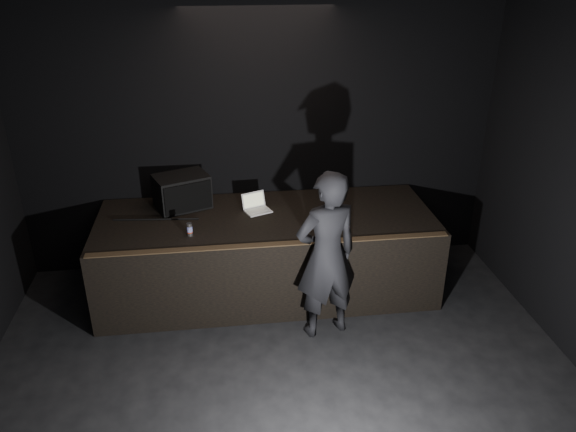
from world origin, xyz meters
The scene contains 10 objects.
room_walls centered at (0.00, 0.00, 2.02)m, with size 6.10×7.10×3.52m.
stage_riser centered at (0.00, 2.73, 0.50)m, with size 4.00×1.50×1.00m, color black.
riser_lip centered at (0.00, 2.02, 1.01)m, with size 3.92×0.10×0.01m, color brown.
stage_monitor centered at (-0.99, 3.13, 1.21)m, with size 0.74×0.65×0.42m.
cable centered at (-1.29, 2.80, 1.01)m, with size 0.02×0.02×1.00m, color black.
laptop centered at (-0.10, 2.93, 1.05)m, with size 0.37×0.36×0.20m.
beer_can centered at (-0.88, 2.35, 1.07)m, with size 0.06×0.06×0.15m.
plastic_cup centered at (1.00, 2.70, 1.05)m, with size 0.08×0.08×0.10m, color white.
wii_remote centered at (0.40, 2.08, 1.01)m, with size 0.03×0.14×0.03m, color silver.
person centered at (0.55, 1.78, 0.96)m, with size 0.70×0.46×1.91m, color black.
Camera 1 is at (-0.51, -3.27, 3.89)m, focal length 35.00 mm.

